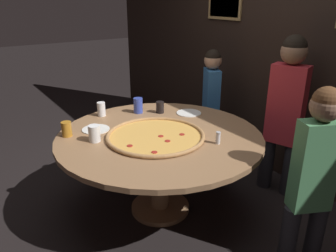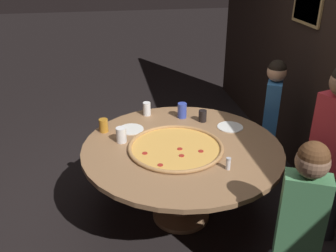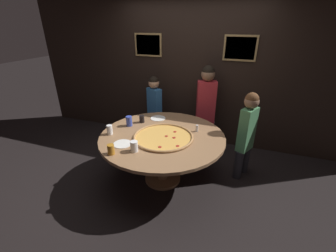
% 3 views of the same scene
% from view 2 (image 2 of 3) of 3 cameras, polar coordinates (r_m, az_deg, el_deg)
% --- Properties ---
extents(ground_plane, '(24.00, 24.00, 0.00)m').
position_cam_2_polar(ground_plane, '(3.58, 1.97, -13.44)').
color(ground_plane, black).
extents(dining_table, '(1.69, 1.69, 0.74)m').
position_cam_2_polar(dining_table, '(3.22, 2.14, -4.89)').
color(dining_table, '#936B47').
rests_on(dining_table, ground_plane).
extents(giant_pizza, '(0.80, 0.80, 0.03)m').
position_cam_2_polar(giant_pizza, '(3.11, 1.17, -3.26)').
color(giant_pizza, '#E5A84C').
rests_on(giant_pizza, dining_table).
extents(drink_cup_by_shaker, '(0.08, 0.08, 0.12)m').
position_cam_2_polar(drink_cup_by_shaker, '(3.42, -9.79, 0.08)').
color(drink_cup_by_shaker, '#BC7A23').
rests_on(drink_cup_by_shaker, dining_table).
extents(drink_cup_beside_pizza, '(0.09, 0.09, 0.13)m').
position_cam_2_polar(drink_cup_beside_pizza, '(3.22, -7.14, -1.35)').
color(drink_cup_beside_pizza, white).
rests_on(drink_cup_beside_pizza, dining_table).
extents(drink_cup_near_right, '(0.08, 0.08, 0.11)m').
position_cam_2_polar(drink_cup_near_right, '(3.58, 5.29, 1.54)').
color(drink_cup_near_right, black).
rests_on(drink_cup_near_right, dining_table).
extents(drink_cup_centre_back, '(0.09, 0.09, 0.15)m').
position_cam_2_polar(drink_cup_centre_back, '(3.65, 2.16, 2.38)').
color(drink_cup_centre_back, '#384CB7').
rests_on(drink_cup_centre_back, dining_table).
extents(drink_cup_far_right, '(0.08, 0.08, 0.13)m').
position_cam_2_polar(drink_cup_far_right, '(3.70, -3.25, 2.62)').
color(drink_cup_far_right, white).
rests_on(drink_cup_far_right, dining_table).
extents(white_plate_far_back, '(0.24, 0.24, 0.01)m').
position_cam_2_polar(white_plate_far_back, '(3.52, 9.45, -0.14)').
color(white_plate_far_back, white).
rests_on(white_plate_far_back, dining_table).
extents(white_plate_near_front, '(0.23, 0.23, 0.01)m').
position_cam_2_polar(white_plate_near_front, '(3.45, -5.68, -0.48)').
color(white_plate_near_front, white).
rests_on(white_plate_near_front, dining_table).
extents(condiment_shaker, '(0.04, 0.04, 0.10)m').
position_cam_2_polar(condiment_shaker, '(2.86, 9.16, -5.67)').
color(condiment_shaker, silver).
rests_on(condiment_shaker, dining_table).
extents(diner_centre_back, '(0.25, 0.34, 1.30)m').
position_cam_2_polar(diner_centre_back, '(2.50, 19.54, -13.79)').
color(diner_centre_back, '#232328').
rests_on(diner_centre_back, ground_plane).
extents(diner_side_right, '(0.40, 0.25, 1.50)m').
position_cam_2_polar(diner_side_right, '(3.23, 23.72, -2.47)').
color(diner_side_right, '#232328').
rests_on(diner_side_right, ground_plane).
extents(diner_far_left, '(0.33, 0.25, 1.27)m').
position_cam_2_polar(diner_far_left, '(3.97, 15.50, 1.99)').
color(diner_far_left, '#232328').
rests_on(diner_far_left, ground_plane).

